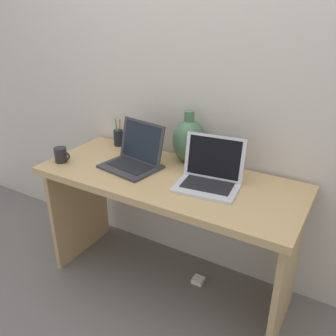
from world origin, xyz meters
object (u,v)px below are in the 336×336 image
green_vase (189,140)px  pen_cup (118,137)px  laptop_right (210,173)px  power_brick (198,280)px  laptop_left (136,155)px  coffee_mug (61,155)px

green_vase → pen_cup: bearing=-179.6°
laptop_right → power_brick: size_ratio=4.92×
pen_cup → power_brick: 1.05m
power_brick → pen_cup: bearing=168.7°
laptop_right → green_vase: 0.32m
laptop_right → pen_cup: laptop_right is taller
laptop_left → power_brick: 0.90m
green_vase → coffee_mug: size_ratio=2.78×
laptop_right → coffee_mug: size_ratio=3.11×
coffee_mug → power_brick: bearing=17.3°
laptop_left → laptop_right: size_ratio=1.01×
green_vase → pen_cup: (-0.52, -0.00, -0.07)m
pen_cup → power_brick: (0.68, -0.14, -0.79)m
laptop_left → green_vase: (0.23, 0.21, 0.07)m
laptop_left → laptop_right: laptop_left is taller
laptop_right → green_vase: (-0.23, 0.21, 0.07)m
green_vase → coffee_mug: bearing=-148.8°
laptop_left → coffee_mug: 0.45m
laptop_left → coffee_mug: bearing=-156.0°
green_vase → coffee_mug: 0.76m
laptop_left → green_vase: green_vase is taller
pen_cup → power_brick: bearing=-11.3°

